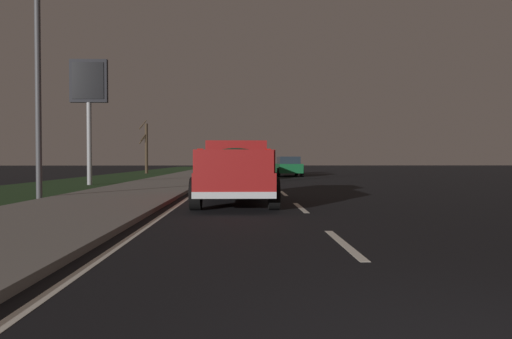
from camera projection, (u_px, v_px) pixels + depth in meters
name	position (u px, v px, depth m)	size (l,w,h in m)	color
ground	(266.00, 179.00, 29.25)	(144.00, 144.00, 0.00)	black
sidewalk_shoulder	(181.00, 178.00, 29.08)	(108.00, 4.00, 0.12)	slate
grass_verge	(105.00, 179.00, 28.94)	(108.00, 6.00, 0.01)	#1E3819
lane_markings	(230.00, 178.00, 31.46)	(108.00, 3.54, 0.01)	silver
pickup_truck	(236.00, 170.00, 13.05)	(5.42, 2.28, 1.87)	maroon
sedan_black	(238.00, 166.00, 36.89)	(4.40, 2.03, 1.54)	black
sedan_green	(288.00, 166.00, 34.65)	(4.44, 2.09, 1.54)	#14592D
sedan_red	(242.00, 167.00, 29.03)	(4.42, 2.06, 1.54)	maroon
gas_price_sign	(89.00, 91.00, 22.40)	(0.27, 1.90, 6.43)	#99999E
street_light_near	(47.00, 50.00, 13.80)	(0.36, 1.97, 7.90)	#4C4C51
bare_tree_far	(146.00, 147.00, 41.48)	(1.31, 1.00, 5.07)	#423323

